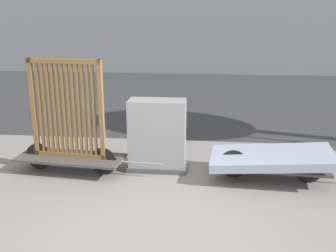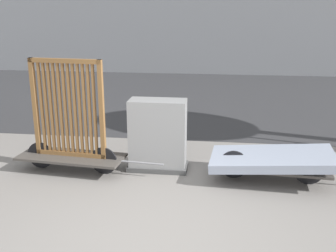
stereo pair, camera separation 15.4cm
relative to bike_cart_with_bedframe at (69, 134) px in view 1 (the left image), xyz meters
The scene contains 5 objects.
ground_plane 2.57m from the bike_cart_with_bedframe, 49.52° to the right, with size 60.00×60.00×0.00m, color gray.
road_strip 6.47m from the bike_cart_with_bedframe, 75.49° to the left, with size 56.00×8.84×0.01m.
bike_cart_with_bedframe is the anchor object (origin of this frame).
bike_cart_with_mattress 3.25m from the bike_cart_with_bedframe, ahead, with size 2.54×1.11×0.53m.
utility_cabinet 1.44m from the bike_cart_with_bedframe, 10.65° to the left, with size 0.99×0.49×1.19m.
Camera 1 is at (0.59, -3.99, 2.59)m, focal length 42.00 mm.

